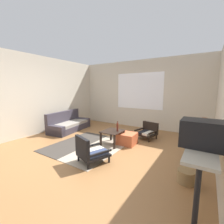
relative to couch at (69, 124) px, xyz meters
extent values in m
plane|color=olive|center=(2.06, -1.11, -0.22)|extent=(7.80, 7.80, 0.00)
cube|color=beige|center=(2.06, 1.95, 1.13)|extent=(5.60, 0.12, 2.70)
cube|color=white|center=(2.06, 1.88, 1.27)|extent=(1.93, 0.01, 1.42)
cube|color=beige|center=(-0.60, -0.81, 1.13)|extent=(0.12, 6.60, 2.70)
cube|color=#38332D|center=(1.25, -0.87, -0.21)|extent=(0.91, 2.04, 0.01)
cube|color=gray|center=(2.16, -0.87, -0.21)|extent=(0.91, 2.04, 0.01)
cube|color=#38333D|center=(0.07, 0.01, -0.11)|extent=(0.97, 1.81, 0.22)
cube|color=gray|center=(0.10, 0.01, 0.05)|extent=(0.85, 1.62, 0.10)
cube|color=#38333D|center=(-0.23, -0.04, 0.20)|extent=(0.40, 1.72, 0.61)
cube|color=#38333D|center=(-0.05, 0.77, -0.04)|extent=(0.74, 0.29, 0.35)
cube|color=#38333D|center=(0.18, -0.75, -0.04)|extent=(0.74, 0.29, 0.35)
cube|color=black|center=(2.24, -0.39, 0.17)|extent=(0.52, 0.60, 0.02)
cube|color=black|center=(2.01, -0.13, -0.03)|extent=(0.04, 0.04, 0.38)
cube|color=black|center=(2.46, -0.13, -0.03)|extent=(0.04, 0.04, 0.38)
cube|color=black|center=(2.01, -0.66, -0.03)|extent=(0.04, 0.04, 0.38)
cube|color=black|center=(2.46, -0.66, -0.03)|extent=(0.04, 0.04, 0.38)
cylinder|color=black|center=(3.04, 0.34, -0.16)|extent=(0.04, 0.04, 0.12)
cylinder|color=black|center=(2.59, 0.44, -0.16)|extent=(0.04, 0.04, 0.12)
cylinder|color=black|center=(3.14, 0.78, -0.16)|extent=(0.04, 0.04, 0.12)
cylinder|color=black|center=(2.69, 0.88, -0.16)|extent=(0.04, 0.04, 0.12)
cube|color=black|center=(2.87, 0.61, -0.07)|extent=(0.65, 0.64, 0.05)
cube|color=beige|center=(2.96, 0.57, -0.01)|extent=(0.28, 0.50, 0.06)
cube|color=black|center=(2.77, 0.61, -0.01)|extent=(0.28, 0.50, 0.06)
cube|color=black|center=(2.92, 0.84, 0.12)|extent=(0.55, 0.19, 0.33)
cube|color=black|center=(3.11, 0.55, 0.05)|extent=(0.16, 0.53, 0.04)
cube|color=black|center=(2.62, 0.66, 0.05)|extent=(0.16, 0.53, 0.04)
cylinder|color=black|center=(2.33, -1.18, -0.15)|extent=(0.04, 0.04, 0.14)
cylinder|color=black|center=(2.74, -1.34, -0.15)|extent=(0.04, 0.04, 0.14)
cylinder|color=black|center=(2.15, -1.66, -0.15)|extent=(0.04, 0.04, 0.14)
cylinder|color=black|center=(2.56, -1.81, -0.15)|extent=(0.04, 0.04, 0.14)
cube|color=black|center=(2.45, -1.50, -0.05)|extent=(0.69, 0.73, 0.05)
cube|color=beige|center=(2.37, -1.45, 0.00)|extent=(0.34, 0.55, 0.06)
cube|color=#2D3856|center=(2.54, -1.51, 0.00)|extent=(0.34, 0.55, 0.06)
cube|color=black|center=(2.35, -1.74, 0.18)|extent=(0.51, 0.25, 0.41)
cube|color=black|center=(2.22, -1.41, 0.06)|extent=(0.25, 0.56, 0.04)
cube|color=black|center=(2.67, -1.58, 0.06)|extent=(0.25, 0.56, 0.04)
cube|color=#BC5633|center=(2.57, -0.15, -0.06)|extent=(0.51, 0.51, 0.32)
cube|color=#B2AD9E|center=(4.42, -1.32, 0.55)|extent=(0.37, 1.73, 0.04)
cylinder|color=black|center=(4.42, -2.13, 0.15)|extent=(0.06, 0.06, 0.74)
cylinder|color=black|center=(4.42, -0.51, 0.15)|extent=(0.06, 0.06, 0.74)
cube|color=black|center=(4.42, -1.56, 0.75)|extent=(0.55, 0.39, 0.37)
cube|color=black|center=(4.15, -1.56, 0.77)|extent=(0.01, 0.30, 0.26)
cylinder|color=#935B38|center=(4.42, -1.00, 0.67)|extent=(0.21, 0.21, 0.20)
cylinder|color=#935B38|center=(4.42, -1.00, 0.82)|extent=(0.08, 0.08, 0.11)
cylinder|color=#5B2319|center=(2.37, -0.35, 0.29)|extent=(0.06, 0.06, 0.22)
cylinder|color=#5B2319|center=(2.37, -0.35, 0.44)|extent=(0.03, 0.03, 0.06)
cylinder|color=olive|center=(4.23, -1.24, -0.11)|extent=(0.28, 0.28, 0.22)
camera|label=1|loc=(4.43, -3.89, 1.35)|focal=24.30mm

